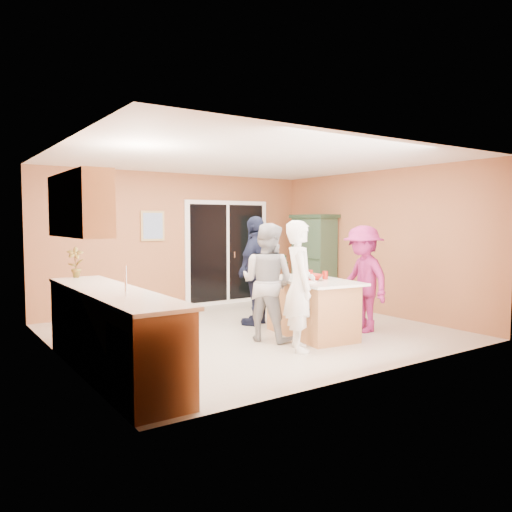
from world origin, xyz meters
TOP-DOWN VIEW (x-y plane):
  - floor at (0.00, 0.00)m, footprint 5.50×5.50m
  - ceiling at (0.00, 0.00)m, footprint 5.50×5.00m
  - wall_back at (0.00, 2.50)m, footprint 5.50×0.10m
  - wall_front at (0.00, -2.50)m, footprint 5.50×0.10m
  - wall_left at (-2.75, 0.00)m, footprint 0.10×5.00m
  - wall_right at (2.75, 0.00)m, footprint 0.10×5.00m
  - left_cabinet_run at (-2.45, -1.05)m, footprint 0.65×3.05m
  - upper_cabinets at (-2.58, -0.20)m, footprint 0.35×1.60m
  - sliding_door at (1.05, 2.46)m, footprint 1.90×0.07m
  - framed_picture at (-0.55, 2.48)m, footprint 0.46×0.04m
  - kitchen_island at (0.59, -0.70)m, footprint 1.05×1.69m
  - green_hutch at (2.49, 1.45)m, footprint 0.52×0.99m
  - woman_white at (-0.07, -1.24)m, footprint 0.65×0.74m
  - woman_grey at (-0.09, -0.54)m, footprint 0.92×1.00m
  - woman_navy at (0.39, 0.43)m, footprint 1.12×0.85m
  - woman_magenta at (1.44, -0.91)m, footprint 0.76×1.13m
  - serving_bowl at (0.50, -0.77)m, footprint 0.41×0.41m
  - tulip_vase at (-2.45, 0.52)m, footprint 0.25×0.21m
  - tumbler_near at (0.76, -0.80)m, footprint 0.10×0.10m
  - tumbler_far at (0.79, -0.44)m, footprint 0.09×0.09m
  - wine_bottle at (0.31, -0.43)m, footprint 0.08×0.08m
  - white_plate at (0.36, -0.93)m, footprint 0.27×0.27m

SIDE VIEW (x-z plane):
  - floor at x=0.00m, z-range 0.00..0.00m
  - kitchen_island at x=0.59m, z-range -0.03..0.81m
  - left_cabinet_run at x=-2.45m, z-range -0.16..1.08m
  - woman_magenta at x=1.44m, z-range 0.00..1.62m
  - woman_grey at x=-0.09m, z-range 0.00..1.66m
  - white_plate at x=0.36m, z-range 0.84..0.85m
  - woman_white at x=-0.07m, z-range 0.00..1.70m
  - serving_bowl at x=0.50m, z-range 0.84..0.92m
  - woman_navy at x=0.39m, z-range 0.00..1.77m
  - green_hutch at x=2.49m, z-range -0.02..1.80m
  - tumbler_far at x=0.79m, z-range 0.84..0.94m
  - tumbler_near at x=0.76m, z-range 0.84..0.96m
  - wine_bottle at x=0.31m, z-range 0.80..1.15m
  - sliding_door at x=1.05m, z-range 0.00..2.10m
  - tulip_vase at x=-2.45m, z-range 0.94..1.35m
  - wall_back at x=0.00m, z-range 0.00..2.60m
  - wall_front at x=0.00m, z-range 0.00..2.60m
  - wall_left at x=-2.75m, z-range 0.00..2.60m
  - wall_right at x=2.75m, z-range 0.00..2.60m
  - framed_picture at x=-0.55m, z-range 1.32..1.88m
  - upper_cabinets at x=-2.58m, z-range 1.50..2.25m
  - ceiling at x=0.00m, z-range 2.55..2.65m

